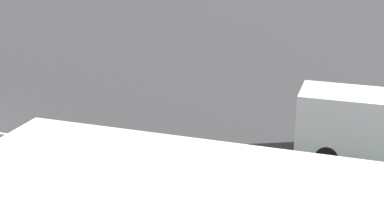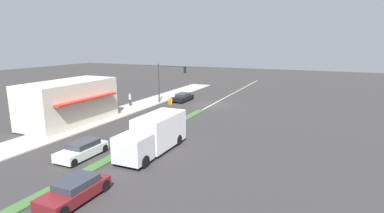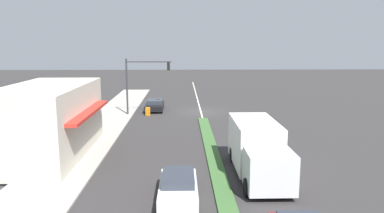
{
  "view_description": "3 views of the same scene",
  "coord_description": "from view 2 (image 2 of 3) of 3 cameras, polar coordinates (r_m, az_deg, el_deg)",
  "views": [
    {
      "loc": [
        19.03,
        18.25,
        9.33
      ],
      "look_at": [
        -0.99,
        11.58,
        1.99
      ],
      "focal_mm": 50.0,
      "sensor_mm": 36.0,
      "label": 1
    },
    {
      "loc": [
        -14.43,
        39.23,
        8.71
      ],
      "look_at": [
        -1.0,
        9.2,
        1.63
      ],
      "focal_mm": 28.0,
      "sensor_mm": 36.0,
      "label": 2
    },
    {
      "loc": [
        2.0,
        39.46,
        7.33
      ],
      "look_at": [
        1.19,
        9.34,
        2.15
      ],
      "focal_mm": 35.0,
      "sensor_mm": 36.0,
      "label": 3
    }
  ],
  "objects": [
    {
      "name": "sedan_maroon",
      "position": [
        18.53,
        -21.42,
        -14.67
      ],
      "size": [
        1.8,
        4.1,
        1.23
      ],
      "color": "maroon",
      "rests_on": "ground"
    },
    {
      "name": "median_strip",
      "position": [
        20.8,
        -23.87,
        -13.56
      ],
      "size": [
        0.9,
        46.0,
        0.1
      ],
      "primitive_type": "cube",
      "color": "#3D6633",
      "rests_on": "ground"
    },
    {
      "name": "lane_marking_center",
      "position": [
        42.7,
        3.81,
        0.35
      ],
      "size": [
        0.16,
        60.0,
        0.01
      ],
      "primitive_type": "cube",
      "color": "beige",
      "rests_on": "ground"
    },
    {
      "name": "van_white",
      "position": [
        24.75,
        -20.2,
        -7.75
      ],
      "size": [
        1.79,
        4.1,
        1.24
      ],
      "color": "silver",
      "rests_on": "ground"
    },
    {
      "name": "sidewalk_right",
      "position": [
        32.46,
        -23.55,
        -4.35
      ],
      "size": [
        4.0,
        73.0,
        0.12
      ],
      "primitive_type": "cube",
      "color": "#A8A399",
      "rests_on": "ground"
    },
    {
      "name": "pedestrian",
      "position": [
        42.15,
        -11.74,
        1.39
      ],
      "size": [
        0.34,
        0.34,
        1.73
      ],
      "color": "#282D42",
      "rests_on": "sidewalk_right"
    },
    {
      "name": "delivery_truck",
      "position": [
        24.45,
        -7.19,
        -5.19
      ],
      "size": [
        2.44,
        7.5,
        2.87
      ],
      "color": "silver",
      "rests_on": "ground"
    },
    {
      "name": "traffic_signal_main",
      "position": [
        42.91,
        -4.72,
        5.66
      ],
      "size": [
        4.59,
        0.34,
        5.6
      ],
      "color": "#333338",
      "rests_on": "sidewalk_right"
    },
    {
      "name": "suv_black",
      "position": [
        45.21,
        -1.79,
        1.78
      ],
      "size": [
        1.91,
        4.26,
        1.17
      ],
      "color": "black",
      "rests_on": "ground"
    },
    {
      "name": "ground_plane",
      "position": [
        27.11,
        -9.64,
        -6.78
      ],
      "size": [
        160.0,
        160.0,
        0.0
      ],
      "primitive_type": "plane",
      "color": "#333030"
    },
    {
      "name": "building_corner_store",
      "position": [
        34.95,
        -22.32,
        0.8
      ],
      "size": [
        5.38,
        10.38,
        4.52
      ],
      "color": "beige",
      "rests_on": "sidewalk_right"
    },
    {
      "name": "warning_aframe_sign",
      "position": [
        42.72,
        -4.18,
        0.93
      ],
      "size": [
        0.45,
        0.53,
        0.84
      ],
      "color": "orange",
      "rests_on": "ground"
    }
  ]
}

